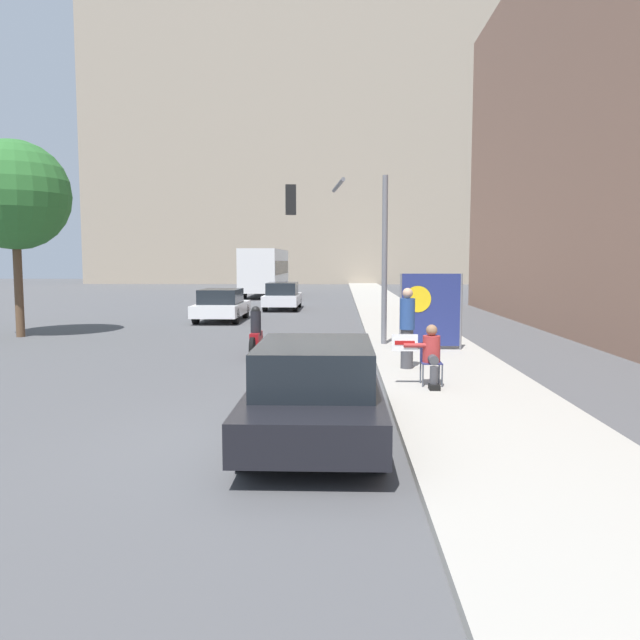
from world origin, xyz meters
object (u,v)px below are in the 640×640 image
object	(u,v)px
jogger_on_sidewalk	(407,327)
traffic_light_pole	(347,230)
car_on_road_midblock	(283,296)
city_bus_on_road	(265,270)
street_tree_near_curb	(14,196)
seated_protester	(431,353)
car_on_road_nearest	(221,305)
motorcycle_on_road	(256,335)
parked_car_curbside	(315,390)
protest_banner	(430,310)

from	to	relation	value
jogger_on_sidewalk	traffic_light_pole	world-z (taller)	traffic_light_pole
car_on_road_midblock	city_bus_on_road	bearing A→B (deg)	100.97
jogger_on_sidewalk	street_tree_near_curb	bearing A→B (deg)	-22.32
seated_protester	traffic_light_pole	bearing A→B (deg)	119.57
car_on_road_nearest	street_tree_near_curb	xyz separation A→B (m)	(-5.74, -5.76, 4.02)
seated_protester	jogger_on_sidewalk	size ratio (longest dim) A/B	0.65
city_bus_on_road	motorcycle_on_road	world-z (taller)	city_bus_on_road
seated_protester	parked_car_curbside	world-z (taller)	parked_car_curbside
street_tree_near_curb	seated_protester	bearing A→B (deg)	-34.07
city_bus_on_road	car_on_road_nearest	bearing A→B (deg)	-88.79
motorcycle_on_road	car_on_road_nearest	bearing A→B (deg)	106.07
seated_protester	motorcycle_on_road	bearing A→B (deg)	146.63
traffic_light_pole	city_bus_on_road	bearing A→B (deg)	101.77
parked_car_curbside	car_on_road_nearest	bearing A→B (deg)	105.06
seated_protester	jogger_on_sidewalk	bearing A→B (deg)	112.08
traffic_light_pole	street_tree_near_curb	bearing A→B (deg)	167.53
car_on_road_midblock	protest_banner	bearing A→B (deg)	-70.63
traffic_light_pole	car_on_road_midblock	xyz separation A→B (m)	(-3.23, 14.64, -2.74)
protest_banner	parked_car_curbside	bearing A→B (deg)	-108.77
traffic_light_pole	parked_car_curbside	xyz separation A→B (m)	(-0.53, -9.35, -2.74)
car_on_road_midblock	city_bus_on_road	world-z (taller)	city_bus_on_road
parked_car_curbside	car_on_road_midblock	distance (m)	24.15
parked_car_curbside	city_bus_on_road	xyz separation A→B (m)	(-5.12, 36.46, 1.22)
car_on_road_nearest	motorcycle_on_road	size ratio (longest dim) A/B	2.01
city_bus_on_road	motorcycle_on_road	size ratio (longest dim) A/B	4.86
city_bus_on_road	motorcycle_on_road	distance (m)	28.87
protest_banner	car_on_road_midblock	size ratio (longest dim) A/B	0.46
car_on_road_nearest	city_bus_on_road	world-z (taller)	city_bus_on_road
jogger_on_sidewalk	parked_car_curbside	world-z (taller)	jogger_on_sidewalk
protest_banner	motorcycle_on_road	bearing A→B (deg)	-174.08
car_on_road_nearest	protest_banner	bearing A→B (deg)	-50.82
traffic_light_pole	jogger_on_sidewalk	bearing A→B (deg)	-71.85
jogger_on_sidewalk	traffic_light_pole	size ratio (longest dim) A/B	0.37
jogger_on_sidewalk	traffic_light_pole	distance (m)	4.92
jogger_on_sidewalk	city_bus_on_road	world-z (taller)	city_bus_on_road
protest_banner	motorcycle_on_road	distance (m)	4.80
street_tree_near_curb	car_on_road_nearest	bearing A→B (deg)	45.10
parked_car_curbside	city_bus_on_road	bearing A→B (deg)	97.99
traffic_light_pole	parked_car_curbside	world-z (taller)	traffic_light_pole
car_on_road_nearest	parked_car_curbside	bearing A→B (deg)	-74.94
street_tree_near_curb	jogger_on_sidewalk	bearing A→B (deg)	-27.87
jogger_on_sidewalk	protest_banner	bearing A→B (deg)	-101.89
seated_protester	car_on_road_midblock	world-z (taller)	car_on_road_midblock
car_on_road_nearest	car_on_road_midblock	distance (m)	6.76
protest_banner	street_tree_near_curb	distance (m)	14.16
car_on_road_nearest	street_tree_near_curb	world-z (taller)	street_tree_near_curb
seated_protester	car_on_road_nearest	size ratio (longest dim) A/B	0.28
seated_protester	jogger_on_sidewalk	xyz separation A→B (m)	(-0.25, 1.99, 0.30)
jogger_on_sidewalk	car_on_road_midblock	xyz separation A→B (m)	(-4.57, 18.73, -0.35)
protest_banner	traffic_light_pole	size ratio (longest dim) A/B	0.43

